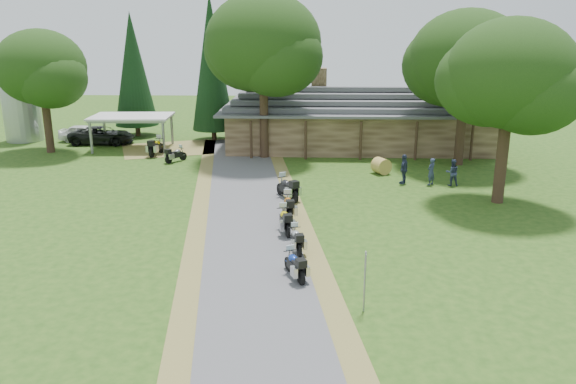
{
  "coord_description": "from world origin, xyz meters",
  "views": [
    {
      "loc": [
        2.16,
        -20.83,
        9.21
      ],
      "look_at": [
        1.22,
        5.27,
        1.6
      ],
      "focal_mm": 35.0,
      "sensor_mm": 36.0,
      "label": 1
    }
  ],
  "objects_px": {
    "car_white_sedan": "(84,131)",
    "motorcycle_row_a": "(295,264)",
    "motorcycle_row_c": "(285,219)",
    "hay_bale": "(381,166)",
    "motorcycle_row_e": "(287,187)",
    "motorcycle_carport_a": "(156,146)",
    "carport": "(133,132)",
    "lodge": "(356,117)",
    "motorcycle_row_d": "(289,206)",
    "silo": "(21,105)",
    "car_dark_suv": "(102,131)",
    "motorcycle_carport_b": "(176,154)",
    "motorcycle_row_b": "(297,239)"
  },
  "relations": [
    {
      "from": "motorcycle_row_d",
      "to": "motorcycle_carport_a",
      "type": "xyz_separation_m",
      "value": [
        -10.51,
        14.35,
        0.06
      ]
    },
    {
      "from": "hay_bale",
      "to": "silo",
      "type": "bearing_deg",
      "value": 160.25
    },
    {
      "from": "motorcycle_row_e",
      "to": "carport",
      "type": "bearing_deg",
      "value": 13.44
    },
    {
      "from": "motorcycle_row_e",
      "to": "hay_bale",
      "type": "xyz_separation_m",
      "value": [
        5.98,
        5.98,
        -0.18
      ]
    },
    {
      "from": "motorcycle_carport_b",
      "to": "lodge",
      "type": "bearing_deg",
      "value": -29.27
    },
    {
      "from": "motorcycle_row_b",
      "to": "motorcycle_carport_b",
      "type": "distance_m",
      "value": 18.88
    },
    {
      "from": "car_dark_suv",
      "to": "lodge",
      "type": "bearing_deg",
      "value": -91.94
    },
    {
      "from": "car_white_sedan",
      "to": "motorcycle_row_e",
      "type": "height_order",
      "value": "car_white_sedan"
    },
    {
      "from": "hay_bale",
      "to": "motorcycle_row_b",
      "type": "bearing_deg",
      "value": -111.2
    },
    {
      "from": "carport",
      "to": "motorcycle_carport_a",
      "type": "distance_m",
      "value": 3.43
    },
    {
      "from": "motorcycle_row_d",
      "to": "motorcycle_carport_b",
      "type": "bearing_deg",
      "value": 27.2
    },
    {
      "from": "motorcycle_carport_a",
      "to": "silo",
      "type": "bearing_deg",
      "value": 76.26
    },
    {
      "from": "car_dark_suv",
      "to": "motorcycle_row_c",
      "type": "distance_m",
      "value": 26.1
    },
    {
      "from": "motorcycle_row_c",
      "to": "hay_bale",
      "type": "height_order",
      "value": "motorcycle_row_c"
    },
    {
      "from": "carport",
      "to": "motorcycle_row_d",
      "type": "height_order",
      "value": "carport"
    },
    {
      "from": "motorcycle_row_a",
      "to": "motorcycle_row_c",
      "type": "height_order",
      "value": "motorcycle_row_c"
    },
    {
      "from": "car_dark_suv",
      "to": "motorcycle_row_a",
      "type": "distance_m",
      "value": 30.5
    },
    {
      "from": "car_dark_suv",
      "to": "car_white_sedan",
      "type": "bearing_deg",
      "value": 62.72
    },
    {
      "from": "motorcycle_row_e",
      "to": "motorcycle_carport_a",
      "type": "relative_size",
      "value": 0.97
    },
    {
      "from": "motorcycle_row_d",
      "to": "motorcycle_carport_b",
      "type": "xyz_separation_m",
      "value": [
        -8.54,
        12.22,
        -0.09
      ]
    },
    {
      "from": "car_white_sedan",
      "to": "motorcycle_row_a",
      "type": "xyz_separation_m",
      "value": [
        18.44,
        -26.48,
        -0.32
      ]
    },
    {
      "from": "motorcycle_row_b",
      "to": "motorcycle_carport_a",
      "type": "xyz_separation_m",
      "value": [
        -11.01,
        18.7,
        0.16
      ]
    },
    {
      "from": "car_white_sedan",
      "to": "motorcycle_row_d",
      "type": "relative_size",
      "value": 2.77
    },
    {
      "from": "silo",
      "to": "motorcycle_row_c",
      "type": "relative_size",
      "value": 3.28
    },
    {
      "from": "carport",
      "to": "car_white_sedan",
      "type": "bearing_deg",
      "value": 148.35
    },
    {
      "from": "silo",
      "to": "motorcycle_row_d",
      "type": "distance_m",
      "value": 30.61
    },
    {
      "from": "carport",
      "to": "motorcycle_carport_b",
      "type": "relative_size",
      "value": 3.61
    },
    {
      "from": "silo",
      "to": "motorcycle_carport_a",
      "type": "height_order",
      "value": "silo"
    },
    {
      "from": "motorcycle_row_b",
      "to": "hay_bale",
      "type": "xyz_separation_m",
      "value": [
        5.29,
        13.64,
        -0.04
      ]
    },
    {
      "from": "carport",
      "to": "motorcycle_row_a",
      "type": "height_order",
      "value": "carport"
    },
    {
      "from": "motorcycle_carport_a",
      "to": "motorcycle_carport_b",
      "type": "bearing_deg",
      "value": -128.07
    },
    {
      "from": "hay_bale",
      "to": "motorcycle_carport_a",
      "type": "bearing_deg",
      "value": 162.76
    },
    {
      "from": "motorcycle_row_d",
      "to": "motorcycle_carport_a",
      "type": "bearing_deg",
      "value": 28.48
    },
    {
      "from": "silo",
      "to": "motorcycle_row_e",
      "type": "relative_size",
      "value": 2.98
    },
    {
      "from": "car_dark_suv",
      "to": "motorcycle_row_e",
      "type": "bearing_deg",
      "value": -134.07
    },
    {
      "from": "carport",
      "to": "motorcycle_row_e",
      "type": "distance_m",
      "value": 18.5
    },
    {
      "from": "motorcycle_row_c",
      "to": "motorcycle_row_e",
      "type": "bearing_deg",
      "value": -11.81
    },
    {
      "from": "lodge",
      "to": "motorcycle_row_c",
      "type": "xyz_separation_m",
      "value": [
        -4.88,
        -20.03,
        -1.81
      ]
    },
    {
      "from": "motorcycle_row_d",
      "to": "motorcycle_carport_b",
      "type": "relative_size",
      "value": 1.15
    },
    {
      "from": "motorcycle_row_c",
      "to": "hay_bale",
      "type": "relative_size",
      "value": 1.78
    },
    {
      "from": "car_dark_suv",
      "to": "carport",
      "type": "bearing_deg",
      "value": -120.23
    },
    {
      "from": "silo",
      "to": "motorcycle_row_e",
      "type": "xyz_separation_m",
      "value": [
        23.1,
        -16.43,
        -2.36
      ]
    },
    {
      "from": "motorcycle_row_b",
      "to": "motorcycle_carport_a",
      "type": "bearing_deg",
      "value": 18.64
    },
    {
      "from": "silo",
      "to": "motorcycle_carport_a",
      "type": "bearing_deg",
      "value": -22.85
    },
    {
      "from": "car_dark_suv",
      "to": "motorcycle_row_a",
      "type": "xyz_separation_m",
      "value": [
        16.62,
        -25.57,
        -0.52
      ]
    },
    {
      "from": "car_dark_suv",
      "to": "motorcycle_row_a",
      "type": "relative_size",
      "value": 3.38
    },
    {
      "from": "car_dark_suv",
      "to": "motorcycle_row_d",
      "type": "bearing_deg",
      "value": -139.36
    },
    {
      "from": "lodge",
      "to": "motorcycle_row_c",
      "type": "height_order",
      "value": "lodge"
    },
    {
      "from": "carport",
      "to": "motorcycle_carport_b",
      "type": "bearing_deg",
      "value": -48.25
    },
    {
      "from": "carport",
      "to": "motorcycle_carport_b",
      "type": "height_order",
      "value": "carport"
    }
  ]
}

